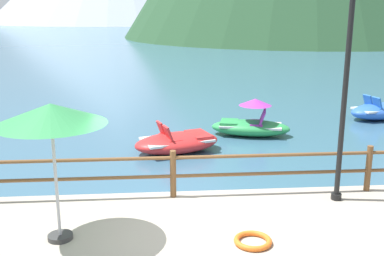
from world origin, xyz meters
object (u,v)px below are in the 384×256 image
object	(u,v)px
beach_umbrella	(51,116)
life_ring	(253,241)
pedal_boat_3	(251,124)
pedal_boat_0	(177,142)
pedal_boat_2	(380,111)
lamp_post	(347,64)

from	to	relation	value
beach_umbrella	life_ring	size ratio (longest dim) A/B	3.67
beach_umbrella	pedal_boat_3	xyz separation A→B (m)	(4.66, 7.40, -2.07)
pedal_boat_0	beach_umbrella	bearing A→B (deg)	-110.63
life_ring	pedal_boat_2	xyz separation A→B (m)	(6.84, 9.67, -0.13)
lamp_post	pedal_boat_3	distance (m)	6.76
lamp_post	life_ring	xyz separation A→B (m)	(-1.99, -1.60, -2.59)
lamp_post	beach_umbrella	bearing A→B (deg)	-166.69
pedal_boat_3	pedal_boat_2	bearing A→B (deg)	19.55
life_ring	pedal_boat_2	distance (m)	11.85
pedal_boat_0	pedal_boat_3	world-z (taller)	pedal_boat_3
pedal_boat_2	pedal_boat_3	size ratio (longest dim) A/B	0.95
beach_umbrella	pedal_boat_2	bearing A→B (deg)	43.06
beach_umbrella	pedal_boat_3	bearing A→B (deg)	57.80
beach_umbrella	pedal_boat_0	size ratio (longest dim) A/B	0.80
lamp_post	life_ring	size ratio (longest dim) A/B	7.23
pedal_boat_0	pedal_boat_3	distance (m)	2.93
lamp_post	beach_umbrella	xyz separation A→B (m)	(-5.07, -1.20, -0.59)
life_ring	pedal_boat_3	world-z (taller)	pedal_boat_3
pedal_boat_2	beach_umbrella	bearing A→B (deg)	-136.94
pedal_boat_2	life_ring	bearing A→B (deg)	-125.29
pedal_boat_3	pedal_boat_0	bearing A→B (deg)	-147.49
life_ring	pedal_boat_3	size ratio (longest dim) A/B	0.22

